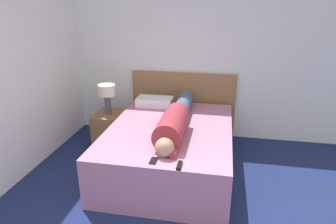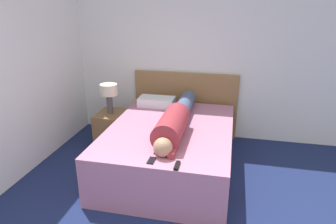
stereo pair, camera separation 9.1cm
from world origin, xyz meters
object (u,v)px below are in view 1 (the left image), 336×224
at_px(nightstand, 110,129).
at_px(tv_remote, 179,165).
at_px(bed, 170,148).
at_px(person_lying, 176,120).
at_px(cell_phone, 153,161).
at_px(pillow_near_headboard, 155,102).
at_px(table_lamp, 107,93).

relative_size(nightstand, tv_remote, 3.31).
bearing_deg(bed, person_lying, -41.16).
bearing_deg(bed, cell_phone, -90.43).
height_order(person_lying, pillow_near_headboard, person_lying).
bearing_deg(table_lamp, nightstand, 0.00).
distance_m(pillow_near_headboard, tv_remote, 1.76).
bearing_deg(nightstand, person_lying, -27.79).
bearing_deg(table_lamp, cell_phone, -53.71).
bearing_deg(table_lamp, tv_remote, -48.24).
distance_m(person_lying, pillow_near_headboard, 0.92).
xyz_separation_m(nightstand, tv_remote, (1.26, -1.41, 0.34)).
xyz_separation_m(bed, person_lying, (0.08, -0.07, 0.42)).
distance_m(bed, nightstand, 1.12).
height_order(bed, tv_remote, tv_remote).
relative_size(pillow_near_headboard, tv_remote, 3.45).
distance_m(bed, pillow_near_headboard, 0.90).
height_order(person_lying, cell_phone, person_lying).
bearing_deg(tv_remote, bed, 105.61).
bearing_deg(table_lamp, person_lying, -27.79).
relative_size(bed, person_lying, 1.12).
relative_size(table_lamp, tv_remote, 2.87).
xyz_separation_m(table_lamp, pillow_near_headboard, (0.64, 0.24, -0.17)).
relative_size(bed, cell_phone, 15.24).
xyz_separation_m(person_lying, cell_phone, (-0.09, -0.79, -0.12)).
xyz_separation_m(table_lamp, person_lying, (1.08, -0.57, -0.11)).
height_order(pillow_near_headboard, cell_phone, pillow_near_headboard).
relative_size(person_lying, tv_remote, 11.82).
bearing_deg(person_lying, bed, 138.84).
relative_size(bed, table_lamp, 4.61).
bearing_deg(bed, table_lamp, 153.45).
xyz_separation_m(bed, table_lamp, (-1.00, 0.50, 0.52)).
height_order(bed, cell_phone, cell_phone).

